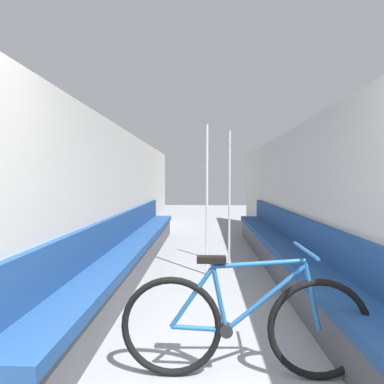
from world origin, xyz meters
name	(u,v)px	position (x,y,z in m)	size (l,w,h in m)	color
wall_left	(118,198)	(-1.37, 3.59, 1.09)	(0.10, 10.38, 2.17)	beige
wall_right	(299,199)	(1.37, 3.59, 1.09)	(0.10, 10.38, 2.17)	beige
bench_seat_row_left	(133,251)	(-1.12, 3.46, 0.29)	(0.46, 6.04, 0.87)	#4C4C51
bench_seat_row_right	(284,253)	(1.12, 3.46, 0.29)	(0.46, 6.04, 0.87)	#4C4C51
bicycle	(244,325)	(0.23, 1.09, 0.37)	(1.71, 0.46, 0.91)	black
grab_pole_near	(229,200)	(0.36, 3.88, 1.05)	(0.08, 0.08, 2.15)	gray
grab_pole_far	(207,202)	(-0.01, 3.33, 1.05)	(0.08, 0.08, 2.15)	gray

